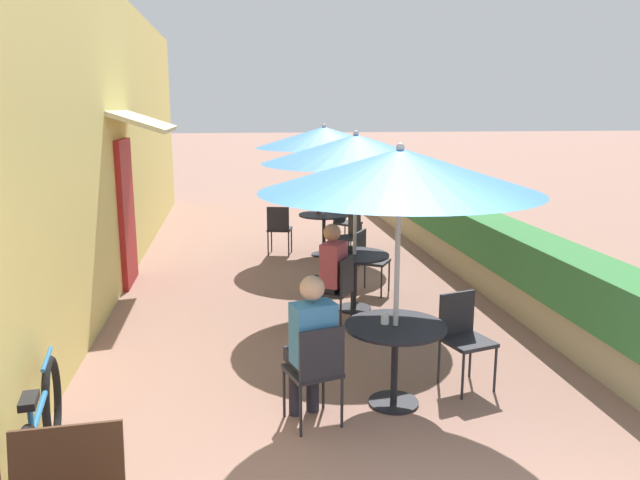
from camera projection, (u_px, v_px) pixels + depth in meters
cafe_facade_wall at (118, 138)px, 9.31m from camera, size 0.98×14.22×4.20m
planter_hedge at (453, 230)px, 10.38m from camera, size 0.60×13.22×1.01m
patio_table_near at (395, 344)px, 5.35m from camera, size 0.87×0.87×0.73m
patio_umbrella_near at (400, 171)px, 5.04m from camera, size 2.32×2.32×2.27m
cafe_chair_near_left at (463, 332)px, 5.74m from camera, size 0.50×0.50×0.87m
cafe_chair_near_right at (316, 367)px, 4.97m from camera, size 0.50×0.50×0.87m
seated_patron_near_right at (311, 342)px, 5.04m from camera, size 0.42×0.47×1.25m
coffee_cup_near at (385, 319)px, 5.33m from camera, size 0.07×0.07×0.09m
patio_table_mid at (354, 267)px, 7.90m from camera, size 0.87×0.87×0.73m
patio_umbrella_mid at (356, 149)px, 7.59m from camera, size 2.32×2.32×2.27m
cafe_chair_mid_left at (338, 287)px, 7.18m from camera, size 0.55×0.55×0.87m
seated_patron_mid_left at (329, 272)px, 7.18m from camera, size 0.51×0.48×1.25m
cafe_chair_mid_right at (368, 256)px, 8.63m from camera, size 0.55×0.55×0.87m
coffee_cup_mid at (350, 249)px, 7.94m from camera, size 0.07×0.07×0.09m
patio_table_far at (324, 224)px, 10.81m from camera, size 0.87×0.87×0.73m
patio_umbrella_far at (324, 137)px, 10.50m from camera, size 2.32×2.32×2.27m
cafe_chair_far_left at (344, 219)px, 11.48m from camera, size 0.57×0.57×0.87m
cafe_chair_far_right at (279, 226)px, 10.81m from camera, size 0.48×0.48×0.87m
cafe_chair_far_back at (348, 234)px, 10.16m from camera, size 0.50×0.50×0.87m
coffee_cup_far at (319, 210)px, 10.89m from camera, size 0.07×0.07×0.09m
bicycle_leaning at (41, 435)px, 4.26m from camera, size 0.32×1.78×0.78m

